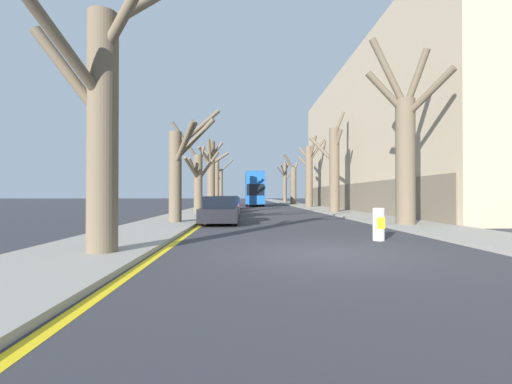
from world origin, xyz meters
TOP-DOWN VIEW (x-y plane):
  - ground_plane at (0.00, 0.00)m, footprint 300.00×300.00m
  - sidewalk_left at (-5.99, 50.00)m, footprint 3.26×120.00m
  - sidewalk_right at (5.99, 50.00)m, footprint 3.26×120.00m
  - building_facade_right at (12.61, 24.29)m, footprint 10.08×36.20m
  - kerb_line_stripe at (-4.18, 50.00)m, footprint 0.24×120.00m
  - street_tree_left_0 at (-5.43, -0.27)m, footprint 3.03×4.10m
  - street_tree_left_1 at (-5.34, 8.87)m, footprint 2.51×3.66m
  - street_tree_left_2 at (-5.58, 17.61)m, footprint 3.45×4.00m
  - street_tree_left_3 at (-5.35, 26.00)m, footprint 3.03×2.22m
  - street_tree_left_4 at (-5.58, 34.31)m, footprint 2.31×1.49m
  - street_tree_left_5 at (-5.65, 43.76)m, footprint 4.23×4.00m
  - street_tree_right_0 at (5.49, 7.15)m, footprint 3.15×2.67m
  - street_tree_right_1 at (5.40, 19.43)m, footprint 3.44×3.37m
  - street_tree_right_2 at (5.63, 31.49)m, footprint 3.09×3.83m
  - street_tree_right_3 at (5.36, 42.69)m, footprint 2.60×2.79m
  - street_tree_right_4 at (5.60, 55.07)m, footprint 3.00×4.57m
  - double_decker_bus at (-0.63, 38.57)m, footprint 2.45×10.45m
  - parked_car_0 at (-3.28, 9.27)m, footprint 1.86×4.38m
  - parked_car_1 at (-3.28, 14.95)m, footprint 1.80×4.26m
  - parked_car_2 at (-3.28, 21.17)m, footprint 1.70×4.19m
  - parked_car_3 at (-3.28, 27.76)m, footprint 1.73×4.09m
  - traffic_bollard at (2.34, 2.44)m, footprint 0.37×0.38m

SIDE VIEW (x-z plane):
  - ground_plane at x=0.00m, z-range 0.00..0.00m
  - kerb_line_stripe at x=-4.18m, z-range 0.00..0.01m
  - sidewalk_left at x=-5.99m, z-range 0.00..0.12m
  - sidewalk_right at x=5.99m, z-range 0.00..0.12m
  - traffic_bollard at x=2.34m, z-range 0.00..1.05m
  - parked_car_3 at x=-3.28m, z-range -0.03..1.25m
  - parked_car_2 at x=-3.28m, z-range -0.03..1.32m
  - parked_car_0 at x=-3.28m, z-range -0.04..1.38m
  - parked_car_1 at x=-3.28m, z-range -0.04..1.39m
  - double_decker_bus at x=-0.63m, z-range 0.30..4.78m
  - street_tree_left_2 at x=-5.58m, z-range -0.67..6.26m
  - street_tree_left_1 at x=-5.34m, z-range -0.31..5.95m
  - street_tree_right_3 at x=5.36m, z-range -0.59..7.08m
  - street_tree_left_5 at x=-5.65m, z-range -0.29..6.92m
  - street_tree_left_0 at x=-5.43m, z-range -0.54..7.25m
  - street_tree_left_4 at x=-5.58m, z-range -0.43..7.34m
  - street_tree_right_0 at x=5.49m, z-range -0.73..8.09m
  - street_tree_left_3 at x=-5.35m, z-range 0.25..7.26m
  - street_tree_right_1 at x=5.40m, z-range -0.58..8.35m
  - street_tree_right_2 at x=5.63m, z-range -0.10..8.24m
  - street_tree_right_4 at x=5.60m, z-range -0.02..8.38m
  - building_facade_right at x=12.61m, z-range -0.01..14.06m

